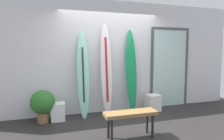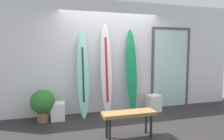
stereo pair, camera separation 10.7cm
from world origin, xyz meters
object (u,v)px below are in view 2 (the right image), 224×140
(surfboard_emerald, at_px, (131,71))
(glass_door, at_px, (170,66))
(display_block_left, at_px, (153,103))
(bench, at_px, (129,116))
(display_block_center, at_px, (58,111))
(potted_plant, at_px, (43,103))
(surfboard_seafoam, at_px, (83,74))
(surfboard_ivory, at_px, (106,70))

(surfboard_emerald, relative_size, glass_door, 0.96)
(glass_door, bearing_deg, display_block_left, -155.99)
(bench, bearing_deg, surfboard_emerald, 66.90)
(display_block_left, bearing_deg, surfboard_emerald, 169.92)
(display_block_center, distance_m, potted_plant, 0.39)
(potted_plant, bearing_deg, display_block_center, 5.96)
(display_block_center, bearing_deg, surfboard_seafoam, 6.40)
(surfboard_ivory, height_order, bench, surfboard_ivory)
(surfboard_ivory, xyz_separation_m, potted_plant, (-1.46, -0.13, -0.67))
(surfboard_seafoam, bearing_deg, glass_door, 5.38)
(surfboard_seafoam, relative_size, display_block_center, 5.13)
(display_block_center, xyz_separation_m, potted_plant, (-0.32, -0.03, 0.22))
(surfboard_ivory, xyz_separation_m, display_block_left, (1.23, -0.10, -0.88))
(surfboard_emerald, bearing_deg, bench, -113.10)
(surfboard_emerald, height_order, display_block_left, surfboard_emerald)
(display_block_left, xyz_separation_m, glass_door, (0.66, 0.29, 0.92))
(surfboard_ivory, height_order, display_block_center, surfboard_ivory)
(display_block_left, bearing_deg, bench, -132.12)
(display_block_left, distance_m, glass_door, 1.17)
(surfboard_ivory, bearing_deg, surfboard_seafoam, -176.52)
(surfboard_seafoam, distance_m, potted_plant, 1.08)
(bench, bearing_deg, glass_door, 40.98)
(surfboard_emerald, xyz_separation_m, display_block_center, (-1.80, -0.11, -0.85))
(display_block_center, relative_size, bench, 0.41)
(display_block_left, xyz_separation_m, potted_plant, (-2.70, -0.04, 0.21))
(surfboard_emerald, bearing_deg, display_block_left, -10.08)
(surfboard_emerald, bearing_deg, glass_door, 8.79)
(surfboard_emerald, height_order, bench, surfboard_emerald)
(glass_door, height_order, potted_plant, glass_door)
(display_block_left, xyz_separation_m, bench, (-1.17, -1.30, 0.20))
(surfboard_ivory, bearing_deg, bench, -87.68)
(surfboard_ivory, distance_m, display_block_center, 1.46)
(display_block_left, relative_size, display_block_center, 1.06)
(surfboard_emerald, xyz_separation_m, glass_door, (1.24, 0.19, 0.08))
(display_block_left, height_order, potted_plant, potted_plant)
(surfboard_emerald, distance_m, bench, 1.65)
(surfboard_ivory, relative_size, surfboard_emerald, 1.05)
(surfboard_ivory, xyz_separation_m, glass_door, (1.89, 0.20, 0.04))
(surfboard_emerald, height_order, display_block_center, surfboard_emerald)
(surfboard_ivory, bearing_deg, display_block_left, -4.48)
(surfboard_seafoam, xyz_separation_m, surfboard_emerald, (1.22, 0.04, 0.04))
(display_block_center, bearing_deg, potted_plant, -174.04)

